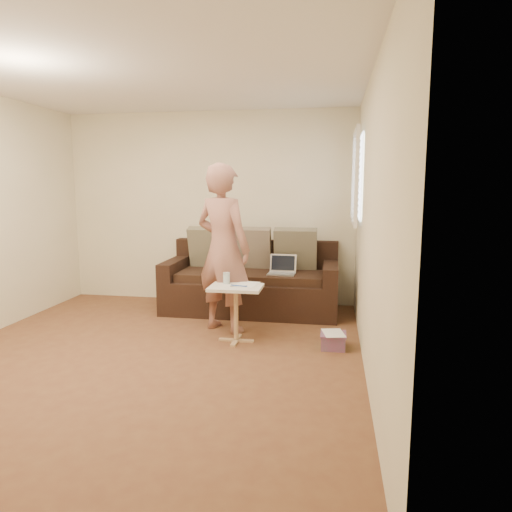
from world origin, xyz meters
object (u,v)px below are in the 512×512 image
(sofa, at_px, (251,279))
(drinking_glass, at_px, (227,278))
(striped_box, at_px, (333,340))
(person, at_px, (223,248))
(laptop_silver, at_px, (281,274))
(laptop_white, at_px, (221,272))
(side_table, at_px, (236,314))

(sofa, xyz_separation_m, drinking_glass, (-0.06, -1.09, 0.23))
(striped_box, bearing_deg, person, 161.74)
(sofa, distance_m, laptop_silver, 0.44)
(laptop_white, distance_m, striped_box, 1.85)
(side_table, xyz_separation_m, striped_box, (1.00, -0.04, -0.22))
(striped_box, bearing_deg, laptop_silver, 120.66)
(sofa, xyz_separation_m, striped_box, (1.05, -1.23, -0.35))
(person, bearing_deg, drinking_glass, 134.31)
(person, xyz_separation_m, drinking_glass, (0.10, -0.26, -0.28))
(sofa, relative_size, laptop_silver, 6.58)
(person, bearing_deg, side_table, 145.02)
(drinking_glass, relative_size, striped_box, 0.47)
(drinking_glass, bearing_deg, laptop_silver, 63.56)
(laptop_silver, xyz_separation_m, laptop_white, (-0.77, 0.02, 0.00))
(person, xyz_separation_m, striped_box, (1.22, -0.40, -0.85))
(laptop_white, relative_size, person, 0.16)
(laptop_silver, distance_m, drinking_glass, 1.07)
(side_table, distance_m, striped_box, 1.02)
(drinking_glass, xyz_separation_m, striped_box, (1.12, -0.14, -0.57))
(laptop_silver, bearing_deg, side_table, -106.08)
(laptop_white, relative_size, side_table, 0.52)
(laptop_silver, bearing_deg, striped_box, -56.78)
(sofa, relative_size, laptop_white, 7.19)
(laptop_white, distance_m, side_table, 1.17)
(person, height_order, drinking_glass, person)
(sofa, height_order, drinking_glass, sofa)
(drinking_glass, bearing_deg, striped_box, -7.03)
(side_table, height_order, striped_box, side_table)
(laptop_silver, height_order, person, person)
(laptop_silver, distance_m, laptop_white, 0.77)
(sofa, bearing_deg, striped_box, -49.46)
(laptop_white, bearing_deg, laptop_silver, 0.84)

